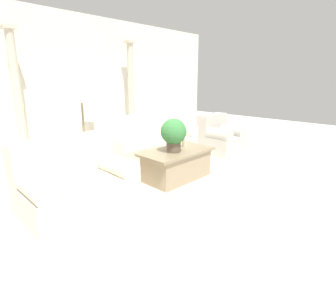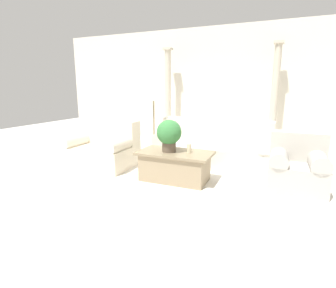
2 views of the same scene
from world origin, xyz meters
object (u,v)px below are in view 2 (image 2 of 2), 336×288
at_px(coffee_table, 175,166).
at_px(floor_lamp, 154,97).
at_px(sofa_long, 213,146).
at_px(armchair, 297,165).
at_px(potted_plant, 169,134).
at_px(loveseat, 103,147).

distance_m(coffee_table, floor_lamp, 1.93).
xyz_separation_m(sofa_long, coffee_table, (-0.35, -1.28, -0.10)).
bearing_deg(armchair, floor_lamp, 164.72).
height_order(sofa_long, floor_lamp, floor_lamp).
height_order(sofa_long, coffee_table, sofa_long).
height_order(coffee_table, floor_lamp, floor_lamp).
height_order(potted_plant, floor_lamp, floor_lamp).
bearing_deg(armchair, potted_plant, -166.99).
bearing_deg(potted_plant, coffee_table, 9.50).
bearing_deg(coffee_table, loveseat, 171.15).
relative_size(sofa_long, loveseat, 1.76).
bearing_deg(loveseat, sofa_long, 26.63).
bearing_deg(coffee_table, sofa_long, 74.68).
bearing_deg(sofa_long, potted_plant, -109.13).
relative_size(coffee_table, potted_plant, 2.31).
bearing_deg(sofa_long, coffee_table, -105.32).
bearing_deg(potted_plant, armchair, 13.01).
relative_size(coffee_table, floor_lamp, 0.79).
xyz_separation_m(sofa_long, potted_plant, (-0.45, -1.30, 0.45)).
distance_m(coffee_table, armchair, 1.95).
xyz_separation_m(loveseat, armchair, (3.58, 0.18, -0.00)).
xyz_separation_m(coffee_table, floor_lamp, (-0.99, 1.23, 1.11)).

